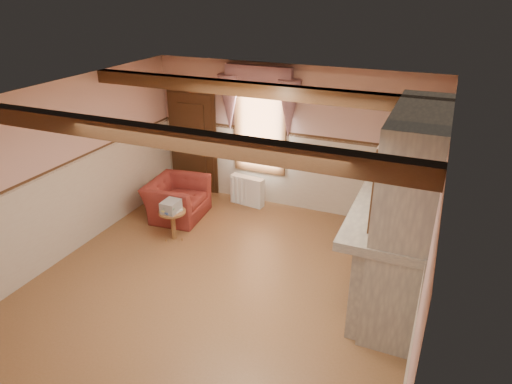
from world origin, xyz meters
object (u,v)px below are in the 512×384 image
at_px(side_table, 173,225).
at_px(oil_lamp, 400,185).
at_px(bowl, 395,204).
at_px(armchair, 177,199).
at_px(mantel_clock, 401,182).
at_px(radiator, 247,191).

relative_size(side_table, oil_lamp, 1.96).
bearing_deg(bowl, armchair, 166.86).
xyz_separation_m(side_table, mantel_clock, (3.64, 0.47, 1.25)).
distance_m(armchair, side_table, 0.87).
bearing_deg(side_table, bowl, -2.71).
height_order(bowl, mantel_clock, mantel_clock).
bearing_deg(mantel_clock, armchair, 175.71).
distance_m(side_table, bowl, 3.83).
xyz_separation_m(radiator, mantel_clock, (3.01, -1.30, 1.22)).
bearing_deg(oil_lamp, bowl, -90.00).
relative_size(bowl, mantel_clock, 1.47).
xyz_separation_m(armchair, mantel_clock, (4.03, -0.30, 1.16)).
height_order(side_table, radiator, radiator).
relative_size(mantel_clock, oil_lamp, 0.86).
height_order(radiator, oil_lamp, oil_lamp).
distance_m(armchair, bowl, 4.28).
bearing_deg(mantel_clock, radiator, 156.71).
distance_m(armchair, mantel_clock, 4.21).
xyz_separation_m(bowl, mantel_clock, (0.00, 0.64, 0.06)).
xyz_separation_m(side_table, radiator, (0.63, 1.76, 0.02)).
relative_size(radiator, mantel_clock, 2.92).
bearing_deg(armchair, radiator, -51.38).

